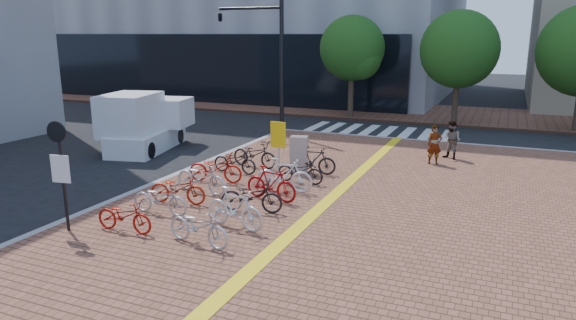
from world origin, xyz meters
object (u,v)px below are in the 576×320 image
at_px(bike_8, 235,208).
at_px(bike_11, 284,175).
at_px(utility_box, 299,155).
at_px(bike_3, 201,177).
at_px(yellow_sign, 278,140).
at_px(bike_4, 215,168).
at_px(bike_7, 198,226).
at_px(bike_0, 124,216).
at_px(bike_10, 271,183).
at_px(bike_5, 235,161).
at_px(pedestrian_b, 452,140).
at_px(bike_12, 300,170).
at_px(pedestrian_a, 435,145).
at_px(traffic_light_pole, 253,39).
at_px(box_truck, 145,123).
at_px(bike_6, 255,154).
at_px(bike_9, 252,196).
at_px(notice_sign, 60,163).
at_px(bike_13, 313,160).
at_px(bike_1, 160,199).
at_px(bike_2, 178,189).

height_order(bike_8, bike_11, bike_11).
bearing_deg(bike_11, utility_box, -0.23).
relative_size(bike_3, yellow_sign, 0.94).
bearing_deg(bike_4, bike_7, -164.09).
height_order(bike_0, bike_10, bike_10).
distance_m(bike_5, yellow_sign, 2.07).
distance_m(bike_7, bike_10, 3.71).
relative_size(bike_7, pedestrian_b, 1.15).
height_order(bike_12, yellow_sign, yellow_sign).
relative_size(pedestrian_a, yellow_sign, 0.75).
bearing_deg(bike_11, bike_8, 170.64).
relative_size(bike_4, bike_7, 1.06).
relative_size(bike_0, pedestrian_a, 1.07).
xyz_separation_m(traffic_light_pole, box_truck, (-2.81, -4.97, -3.55)).
xyz_separation_m(bike_5, bike_6, (0.26, 1.06, 0.05)).
distance_m(bike_10, pedestrian_b, 8.73).
distance_m(bike_0, bike_9, 3.43).
bearing_deg(bike_5, bike_4, -179.97).
bearing_deg(bike_11, bike_0, 142.31).
distance_m(bike_7, bike_11, 4.61).
distance_m(bike_7, bike_12, 5.77).
distance_m(bike_11, pedestrian_b, 7.95).
bearing_deg(bike_10, bike_4, 76.78).
relative_size(pedestrian_b, notice_sign, 0.54).
distance_m(bike_7, bike_13, 6.98).
bearing_deg(bike_8, bike_9, 17.73).
xyz_separation_m(bike_7, bike_11, (0.18, 4.61, 0.09)).
xyz_separation_m(bike_7, bike_9, (0.10, 2.55, 0.00)).
bearing_deg(pedestrian_a, utility_box, -164.62).
height_order(bike_3, notice_sign, notice_sign).
bearing_deg(bike_12, utility_box, 25.62).
distance_m(bike_1, bike_10, 3.26).
xyz_separation_m(bike_3, bike_7, (2.18, -3.53, -0.04)).
bearing_deg(box_truck, bike_6, -12.07).
xyz_separation_m(pedestrian_b, yellow_sign, (-5.07, -5.48, 0.64)).
bearing_deg(bike_13, pedestrian_b, -52.79).
height_order(bike_13, yellow_sign, yellow_sign).
relative_size(bike_1, utility_box, 1.30).
distance_m(bike_12, bike_13, 1.21).
relative_size(bike_4, bike_5, 1.09).
xyz_separation_m(bike_7, utility_box, (-0.27, 6.97, 0.20)).
xyz_separation_m(bike_4, pedestrian_a, (6.39, 5.43, 0.26)).
height_order(bike_0, bike_11, bike_11).
xyz_separation_m(bike_1, bike_4, (-0.25, 3.35, 0.04)).
relative_size(bike_4, bike_12, 1.13).
height_order(pedestrian_a, yellow_sign, yellow_sign).
xyz_separation_m(bike_9, yellow_sign, (-0.64, 3.23, 0.94)).
bearing_deg(pedestrian_b, bike_2, -99.59).
bearing_deg(bike_0, bike_3, -1.87).
height_order(bike_7, utility_box, utility_box).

